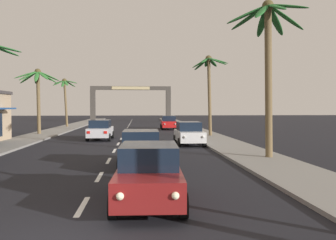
{
  "coord_description": "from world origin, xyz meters",
  "views": [
    {
      "loc": [
        1.58,
        -6.96,
        2.75
      ],
      "look_at": [
        2.8,
        8.0,
        2.2
      ],
      "focal_mm": 37.66,
      "sensor_mm": 36.0,
      "label": 1
    }
  ],
  "objects_px": {
    "sedan_third_in_queue": "(141,149)",
    "palm_right_second": "(268,46)",
    "sedan_parked_mid_kerb": "(189,133)",
    "sedan_oncoming_far": "(100,130)",
    "palm_left_farthest": "(65,91)",
    "sedan_parked_nearest_kerb": "(169,122)",
    "palm_right_third": "(209,75)",
    "town_gateway_arch": "(131,99)",
    "palm_left_third": "(38,85)",
    "sedan_lead_at_stop_bar": "(149,173)"
  },
  "relations": [
    {
      "from": "palm_left_farthest",
      "to": "town_gateway_arch",
      "type": "height_order",
      "value": "town_gateway_arch"
    },
    {
      "from": "sedan_oncoming_far",
      "to": "palm_right_second",
      "type": "height_order",
      "value": "palm_right_second"
    },
    {
      "from": "sedan_parked_mid_kerb",
      "to": "town_gateway_arch",
      "type": "relative_size",
      "value": 0.3
    },
    {
      "from": "sedan_third_in_queue",
      "to": "palm_left_farthest",
      "type": "height_order",
      "value": "palm_left_farthest"
    },
    {
      "from": "sedan_third_in_queue",
      "to": "palm_left_third",
      "type": "xyz_separation_m",
      "value": [
        -9.94,
        19.38,
        4.07
      ]
    },
    {
      "from": "sedan_parked_nearest_kerb",
      "to": "palm_left_farthest",
      "type": "distance_m",
      "value": 14.92
    },
    {
      "from": "sedan_third_in_queue",
      "to": "sedan_parked_mid_kerb",
      "type": "distance_m",
      "value": 9.95
    },
    {
      "from": "sedan_parked_nearest_kerb",
      "to": "sedan_lead_at_stop_bar",
      "type": "bearing_deg",
      "value": -95.72
    },
    {
      "from": "sedan_lead_at_stop_bar",
      "to": "sedan_parked_nearest_kerb",
      "type": "height_order",
      "value": "same"
    },
    {
      "from": "sedan_lead_at_stop_bar",
      "to": "sedan_parked_nearest_kerb",
      "type": "relative_size",
      "value": 1.01
    },
    {
      "from": "palm_left_farthest",
      "to": "palm_right_third",
      "type": "distance_m",
      "value": 23.0
    },
    {
      "from": "sedan_parked_mid_kerb",
      "to": "palm_left_farthest",
      "type": "relative_size",
      "value": 0.68
    },
    {
      "from": "sedan_third_in_queue",
      "to": "town_gateway_arch",
      "type": "distance_m",
      "value": 50.29
    },
    {
      "from": "palm_left_third",
      "to": "palm_right_third",
      "type": "xyz_separation_m",
      "value": [
        16.27,
        -3.58,
        0.76
      ]
    },
    {
      "from": "sedan_parked_mid_kerb",
      "to": "sedan_parked_nearest_kerb",
      "type": "bearing_deg",
      "value": 89.98
    },
    {
      "from": "sedan_lead_at_stop_bar",
      "to": "town_gateway_arch",
      "type": "distance_m",
      "value": 56.36
    },
    {
      "from": "sedan_lead_at_stop_bar",
      "to": "palm_left_third",
      "type": "relative_size",
      "value": 0.69
    },
    {
      "from": "sedan_oncoming_far",
      "to": "palm_right_third",
      "type": "xyz_separation_m",
      "value": [
        9.65,
        2.05,
        4.83
      ]
    },
    {
      "from": "sedan_lead_at_stop_bar",
      "to": "sedan_parked_mid_kerb",
      "type": "height_order",
      "value": "same"
    },
    {
      "from": "palm_left_farthest",
      "to": "palm_right_third",
      "type": "bearing_deg",
      "value": -44.82
    },
    {
      "from": "sedan_parked_mid_kerb",
      "to": "palm_left_farthest",
      "type": "distance_m",
      "value": 26.75
    },
    {
      "from": "sedan_lead_at_stop_bar",
      "to": "sedan_parked_mid_kerb",
      "type": "bearing_deg",
      "value": 77.78
    },
    {
      "from": "sedan_third_in_queue",
      "to": "palm_right_third",
      "type": "bearing_deg",
      "value": 68.18
    },
    {
      "from": "palm_left_third",
      "to": "town_gateway_arch",
      "type": "xyz_separation_m",
      "value": [
        8.3,
        30.75,
        -0.59
      ]
    },
    {
      "from": "sedan_oncoming_far",
      "to": "town_gateway_arch",
      "type": "relative_size",
      "value": 0.3
    },
    {
      "from": "sedan_third_in_queue",
      "to": "town_gateway_arch",
      "type": "relative_size",
      "value": 0.3
    },
    {
      "from": "sedan_lead_at_stop_bar",
      "to": "sedan_oncoming_far",
      "type": "bearing_deg",
      "value": 100.09
    },
    {
      "from": "sedan_third_in_queue",
      "to": "palm_right_second",
      "type": "height_order",
      "value": "palm_right_second"
    },
    {
      "from": "palm_left_third",
      "to": "palm_right_second",
      "type": "distance_m",
      "value": 24.21
    },
    {
      "from": "sedan_lead_at_stop_bar",
      "to": "sedan_parked_mid_kerb",
      "type": "xyz_separation_m",
      "value": [
        3.33,
        15.39,
        0.0
      ]
    },
    {
      "from": "sedan_oncoming_far",
      "to": "palm_left_third",
      "type": "xyz_separation_m",
      "value": [
        -6.62,
        5.62,
        4.07
      ]
    },
    {
      "from": "sedan_parked_mid_kerb",
      "to": "palm_left_third",
      "type": "height_order",
      "value": "palm_left_third"
    },
    {
      "from": "sedan_oncoming_far",
      "to": "palm_left_farthest",
      "type": "xyz_separation_m",
      "value": [
        -6.65,
        18.25,
        4.11
      ]
    },
    {
      "from": "sedan_lead_at_stop_bar",
      "to": "palm_right_second",
      "type": "distance_m",
      "value": 11.31
    },
    {
      "from": "palm_right_third",
      "to": "sedan_lead_at_stop_bar",
      "type": "bearing_deg",
      "value": -105.62
    },
    {
      "from": "palm_right_second",
      "to": "palm_left_farthest",
      "type": "bearing_deg",
      "value": 118.71
    },
    {
      "from": "sedan_oncoming_far",
      "to": "sedan_parked_mid_kerb",
      "type": "height_order",
      "value": "same"
    },
    {
      "from": "sedan_oncoming_far",
      "to": "sedan_parked_mid_kerb",
      "type": "relative_size",
      "value": 1.0
    },
    {
      "from": "sedan_oncoming_far",
      "to": "palm_right_third",
      "type": "distance_m",
      "value": 10.99
    },
    {
      "from": "sedan_oncoming_far",
      "to": "palm_right_third",
      "type": "bearing_deg",
      "value": 11.96
    },
    {
      "from": "palm_right_third",
      "to": "town_gateway_arch",
      "type": "distance_m",
      "value": 35.27
    },
    {
      "from": "palm_left_third",
      "to": "sedan_oncoming_far",
      "type": "bearing_deg",
      "value": -40.35
    },
    {
      "from": "palm_left_third",
      "to": "sedan_third_in_queue",
      "type": "bearing_deg",
      "value": -62.85
    },
    {
      "from": "palm_right_second",
      "to": "palm_right_third",
      "type": "bearing_deg",
      "value": 91.11
    },
    {
      "from": "sedan_third_in_queue",
      "to": "town_gateway_arch",
      "type": "xyz_separation_m",
      "value": [
        -1.64,
        50.14,
        3.48
      ]
    },
    {
      "from": "sedan_oncoming_far",
      "to": "palm_left_third",
      "type": "distance_m",
      "value": 9.59
    },
    {
      "from": "sedan_parked_nearest_kerb",
      "to": "palm_right_third",
      "type": "bearing_deg",
      "value": -76.33
    },
    {
      "from": "sedan_oncoming_far",
      "to": "palm_left_third",
      "type": "height_order",
      "value": "palm_left_third"
    },
    {
      "from": "palm_right_third",
      "to": "sedan_parked_nearest_kerb",
      "type": "bearing_deg",
      "value": 103.67
    },
    {
      "from": "sedan_third_in_queue",
      "to": "sedan_oncoming_far",
      "type": "relative_size",
      "value": 1.0
    }
  ]
}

